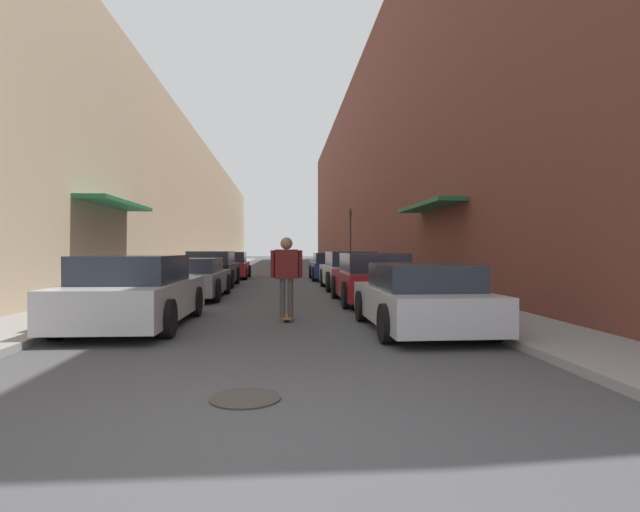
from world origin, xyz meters
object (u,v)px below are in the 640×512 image
at_px(parked_car_right_2, 349,271).
at_px(parked_car_right_1, 372,279).
at_px(parked_car_left_0, 136,292).
at_px(traffic_light, 350,233).
at_px(parked_car_left_1, 191,278).
at_px(parked_car_right_0, 420,298).
at_px(skateboarder, 286,269).
at_px(manhole_cover, 245,398).
at_px(parked_car_right_3, 332,267).
at_px(parked_car_left_3, 230,266).
at_px(parked_car_left_2, 212,269).

bearing_deg(parked_car_right_2, parked_car_right_1, -90.26).
relative_size(parked_car_left_0, traffic_light, 1.15).
height_order(parked_car_left_0, parked_car_left_1, parked_car_left_0).
bearing_deg(parked_car_right_2, parked_car_left_0, -121.53).
relative_size(parked_car_right_0, skateboarder, 2.28).
height_order(parked_car_left_0, manhole_cover, parked_car_left_0).
xyz_separation_m(parked_car_left_1, parked_car_right_3, (5.13, 8.65, 0.04)).
bearing_deg(traffic_light, manhole_cover, -100.11).
bearing_deg(parked_car_left_1, traffic_light, 65.46).
bearing_deg(skateboarder, parked_car_left_1, 119.98).
xyz_separation_m(parked_car_left_1, parked_car_right_0, (5.24, -6.44, -0.01)).
height_order(parked_car_left_1, parked_car_left_3, parked_car_left_3).
xyz_separation_m(parked_car_right_1, parked_car_right_3, (-0.07, 10.43, -0.02)).
distance_m(parked_car_left_2, parked_car_right_3, 6.42).
bearing_deg(parked_car_left_0, parked_car_right_0, -9.33).
distance_m(parked_car_left_3, parked_car_right_0, 17.55).
height_order(parked_car_left_2, parked_car_right_1, parked_car_left_2).
xyz_separation_m(parked_car_left_0, parked_car_left_3, (0.12, 15.91, -0.01)).
xyz_separation_m(parked_car_left_3, manhole_cover, (2.29, -20.68, -0.63)).
distance_m(parked_car_right_0, parked_car_right_2, 9.42).
bearing_deg(parked_car_right_2, parked_car_left_3, 124.90).
bearing_deg(parked_car_left_3, parked_car_right_1, -67.14).
distance_m(parked_car_left_3, skateboarder, 15.50).
distance_m(parked_car_right_1, parked_car_right_3, 10.43).
relative_size(parked_car_left_0, parked_car_right_0, 1.12).
xyz_separation_m(parked_car_left_0, parked_car_left_1, (0.03, 5.57, -0.06)).
height_order(parked_car_left_2, parked_car_right_0, parked_car_left_2).
xyz_separation_m(parked_car_right_1, parked_car_right_2, (0.02, 4.76, 0.01)).
bearing_deg(parked_car_left_0, manhole_cover, -63.19).
relative_size(parked_car_left_2, parked_car_right_3, 1.01).
relative_size(parked_car_right_1, parked_car_right_2, 1.01).
xyz_separation_m(skateboarder, manhole_cover, (-0.45, -5.43, -1.05)).
height_order(parked_car_left_0, parked_car_right_1, parked_car_right_1).
relative_size(parked_car_left_3, parked_car_right_0, 1.13).
height_order(parked_car_left_1, parked_car_right_1, parked_car_right_1).
bearing_deg(parked_car_right_3, parked_car_right_0, -89.60).
bearing_deg(skateboarder, parked_car_right_1, 52.94).
relative_size(parked_car_left_2, manhole_cover, 5.92).
relative_size(parked_car_right_0, parked_car_right_2, 0.94).
height_order(parked_car_right_0, traffic_light, traffic_light).
height_order(parked_car_left_3, skateboarder, skateboarder).
bearing_deg(parked_car_left_3, parked_car_right_2, -55.10).
relative_size(parked_car_left_0, parked_car_right_2, 1.06).
relative_size(parked_car_right_1, traffic_light, 1.10).
distance_m(parked_car_left_2, skateboarder, 10.20).
xyz_separation_m(parked_car_right_0, parked_car_right_1, (-0.04, 4.66, 0.07)).
relative_size(parked_car_left_2, parked_car_right_1, 0.98).
distance_m(parked_car_left_2, parked_car_right_0, 12.47).
distance_m(parked_car_left_2, parked_car_left_3, 5.48).
distance_m(parked_car_left_0, parked_car_left_3, 15.91).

